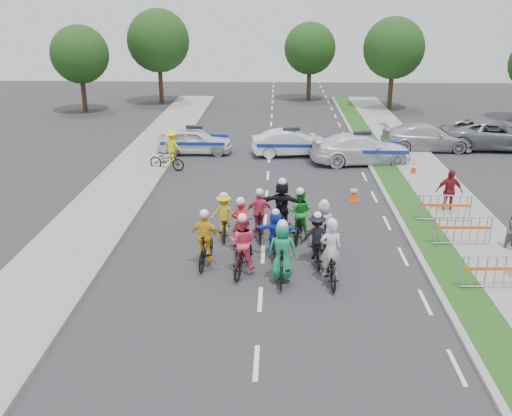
{
  "coord_description": "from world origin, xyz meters",
  "views": [
    {
      "loc": [
        0.41,
        -14.17,
        7.93
      ],
      "look_at": [
        -0.29,
        4.46,
        1.1
      ],
      "focal_mm": 40.0,
      "sensor_mm": 36.0,
      "label": 1
    }
  ],
  "objects_px": {
    "police_car_0": "(195,141)",
    "police_car_2": "(361,149)",
    "rider_8": "(299,219)",
    "marshal_hiviz": "(172,146)",
    "rider_3": "(206,244)",
    "rider_10": "(224,219)",
    "rider_4": "(316,243)",
    "barrier_1": "(462,232)",
    "rider_11": "(282,208)",
    "cone_1": "(414,169)",
    "rider_0": "(330,261)",
    "rider_5": "(275,236)",
    "rider_6": "(241,233)",
    "tree_1": "(394,48)",
    "spectator_2": "(449,191)",
    "civilian_suv": "(495,135)",
    "barrier_2": "(444,209)",
    "tree_0": "(80,54)",
    "rider_1": "(282,258)",
    "tree_4": "(310,48)",
    "rider_2": "(243,250)",
    "rider_9": "(260,219)",
    "parked_bike": "(167,160)",
    "barrier_0": "(495,274)",
    "tree_3": "(158,41)",
    "civilian_sedan": "(427,137)",
    "cone_0": "(354,193)"
  },
  "relations": [
    {
      "from": "rider_0",
      "to": "rider_2",
      "type": "relative_size",
      "value": 1.01
    },
    {
      "from": "police_car_2",
      "to": "cone_1",
      "type": "bearing_deg",
      "value": -142.0
    },
    {
      "from": "rider_11",
      "to": "rider_10",
      "type": "bearing_deg",
      "value": 30.63
    },
    {
      "from": "police_car_0",
      "to": "civilian_sedan",
      "type": "relative_size",
      "value": 0.81
    },
    {
      "from": "civilian_sedan",
      "to": "barrier_2",
      "type": "height_order",
      "value": "civilian_sedan"
    },
    {
      "from": "civilian_sedan",
      "to": "tree_1",
      "type": "relative_size",
      "value": 0.73
    },
    {
      "from": "rider_1",
      "to": "rider_6",
      "type": "relative_size",
      "value": 1.02
    },
    {
      "from": "rider_9",
      "to": "parked_bike",
      "type": "height_order",
      "value": "rider_9"
    },
    {
      "from": "rider_4",
      "to": "barrier_1",
      "type": "height_order",
      "value": "rider_4"
    },
    {
      "from": "marshal_hiviz",
      "to": "civilian_suv",
      "type": "bearing_deg",
      "value": -147.98
    },
    {
      "from": "rider_10",
      "to": "police_car_0",
      "type": "bearing_deg",
      "value": -79.93
    },
    {
      "from": "police_car_2",
      "to": "rider_3",
      "type": "bearing_deg",
      "value": 143.81
    },
    {
      "from": "rider_4",
      "to": "police_car_2",
      "type": "bearing_deg",
      "value": -107.99
    },
    {
      "from": "rider_8",
      "to": "rider_0",
      "type": "bearing_deg",
      "value": 113.84
    },
    {
      "from": "barrier_1",
      "to": "rider_3",
      "type": "bearing_deg",
      "value": -168.58
    },
    {
      "from": "tree_0",
      "to": "rider_11",
      "type": "bearing_deg",
      "value": -57.35
    },
    {
      "from": "rider_3",
      "to": "police_car_0",
      "type": "bearing_deg",
      "value": -74.04
    },
    {
      "from": "cone_1",
      "to": "tree_1",
      "type": "bearing_deg",
      "value": 83.43
    },
    {
      "from": "rider_8",
      "to": "marshal_hiviz",
      "type": "xyz_separation_m",
      "value": [
        -6.2,
        9.79,
        0.14
      ]
    },
    {
      "from": "rider_6",
      "to": "tree_1",
      "type": "bearing_deg",
      "value": -104.57
    },
    {
      "from": "marshal_hiviz",
      "to": "rider_10",
      "type": "bearing_deg",
      "value": 130.71
    },
    {
      "from": "parked_bike",
      "to": "tree_3",
      "type": "distance_m",
      "value": 20.08
    },
    {
      "from": "marshal_hiviz",
      "to": "rider_1",
      "type": "bearing_deg",
      "value": 133.78
    },
    {
      "from": "rider_3",
      "to": "rider_11",
      "type": "distance_m",
      "value": 3.89
    },
    {
      "from": "rider_1",
      "to": "tree_1",
      "type": "relative_size",
      "value": 0.29
    },
    {
      "from": "cone_0",
      "to": "rider_6",
      "type": "bearing_deg",
      "value": -129.88
    },
    {
      "from": "police_car_2",
      "to": "barrier_0",
      "type": "bearing_deg",
      "value": 179.92
    },
    {
      "from": "barrier_0",
      "to": "rider_8",
      "type": "bearing_deg",
      "value": 145.95
    },
    {
      "from": "rider_5",
      "to": "cone_1",
      "type": "height_order",
      "value": "rider_5"
    },
    {
      "from": "rider_9",
      "to": "rider_5",
      "type": "bearing_deg",
      "value": 105.52
    },
    {
      "from": "parked_bike",
      "to": "rider_0",
      "type": "bearing_deg",
      "value": -132.6
    },
    {
      "from": "police_car_0",
      "to": "police_car_2",
      "type": "distance_m",
      "value": 8.95
    },
    {
      "from": "rider_3",
      "to": "rider_10",
      "type": "bearing_deg",
      "value": -92.72
    },
    {
      "from": "police_car_0",
      "to": "civilian_suv",
      "type": "relative_size",
      "value": 0.69
    },
    {
      "from": "civilian_suv",
      "to": "tree_0",
      "type": "bearing_deg",
      "value": 72.02
    },
    {
      "from": "barrier_2",
      "to": "tree_1",
      "type": "bearing_deg",
      "value": 84.51
    },
    {
      "from": "rider_4",
      "to": "civilian_sedan",
      "type": "xyz_separation_m",
      "value": [
        7.04,
        14.85,
        0.03
      ]
    },
    {
      "from": "rider_2",
      "to": "rider_9",
      "type": "relative_size",
      "value": 1.09
    },
    {
      "from": "rider_6",
      "to": "barrier_2",
      "type": "height_order",
      "value": "rider_6"
    },
    {
      "from": "police_car_2",
      "to": "spectator_2",
      "type": "height_order",
      "value": "spectator_2"
    },
    {
      "from": "rider_11",
      "to": "police_car_0",
      "type": "bearing_deg",
      "value": -57.17
    },
    {
      "from": "rider_0",
      "to": "spectator_2",
      "type": "relative_size",
      "value": 1.14
    },
    {
      "from": "rider_4",
      "to": "civilian_suv",
      "type": "relative_size",
      "value": 0.3
    },
    {
      "from": "rider_0",
      "to": "tree_4",
      "type": "height_order",
      "value": "tree_4"
    },
    {
      "from": "rider_11",
      "to": "civilian_suv",
      "type": "relative_size",
      "value": 0.34
    },
    {
      "from": "barrier_1",
      "to": "barrier_2",
      "type": "xyz_separation_m",
      "value": [
        0.0,
        2.22,
        0.0
      ]
    },
    {
      "from": "rider_0",
      "to": "rider_4",
      "type": "height_order",
      "value": "rider_0"
    },
    {
      "from": "police_car_0",
      "to": "barrier_2",
      "type": "distance_m",
      "value": 14.7
    },
    {
      "from": "spectator_2",
      "to": "tree_4",
      "type": "distance_m",
      "value": 27.34
    },
    {
      "from": "barrier_1",
      "to": "tree_0",
      "type": "xyz_separation_m",
      "value": [
        -20.7,
        24.16,
        3.63
      ]
    }
  ]
}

